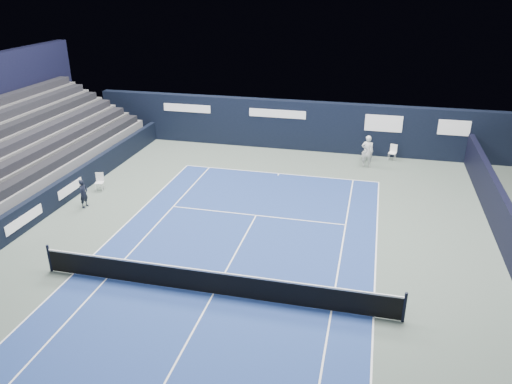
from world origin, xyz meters
TOP-DOWN VIEW (x-y plane):
  - ground at (0.00, 2.00)m, footprint 48.00×48.00m
  - court_surface at (0.00, 0.00)m, footprint 10.97×23.77m
  - enclosure_wall_right at (10.50, 6.00)m, footprint 0.30×22.00m
  - folding_chair_back_a at (4.73, 15.42)m, footprint 0.59×0.62m
  - folding_chair_back_b at (6.20, 15.77)m, footprint 0.52×0.51m
  - line_judge_chair at (-8.59, 7.47)m, footprint 0.49×0.48m
  - line_judge at (-8.22, 5.40)m, footprint 0.39×0.54m
  - court_markings at (0.00, 0.00)m, footprint 11.03×23.83m
  - tennis_net at (0.00, 0.00)m, footprint 12.90×0.10m
  - back_sponsor_wall at (0.01, 16.50)m, footprint 26.00×0.63m
  - side_barrier_left at (-9.50, 5.97)m, footprint 0.33×22.00m
  - spectator_stand at (-13.28, 6.99)m, footprint 6.00×18.00m
  - tennis_player at (4.71, 14.18)m, footprint 0.70×0.85m

SIDE VIEW (x-z plane):
  - ground at x=0.00m, z-range 0.00..0.00m
  - court_surface at x=0.00m, z-range 0.00..0.01m
  - court_markings at x=0.00m, z-range 0.01..0.01m
  - tennis_net at x=0.00m, z-range -0.04..1.06m
  - line_judge_chair at x=-8.59m, z-range 0.06..0.99m
  - folding_chair_back_b at x=6.20m, z-range 0.07..1.02m
  - side_barrier_left at x=-9.50m, z-range 0.00..1.20m
  - line_judge at x=-8.22m, z-range 0.00..1.40m
  - folding_chair_back_a at x=4.73m, z-range 0.18..1.27m
  - enclosure_wall_right at x=10.50m, z-range 0.00..1.80m
  - tennis_player at x=4.71m, z-range 0.00..1.88m
  - back_sponsor_wall at x=0.01m, z-range 0.00..3.10m
  - spectator_stand at x=-13.28m, z-range -1.25..5.15m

